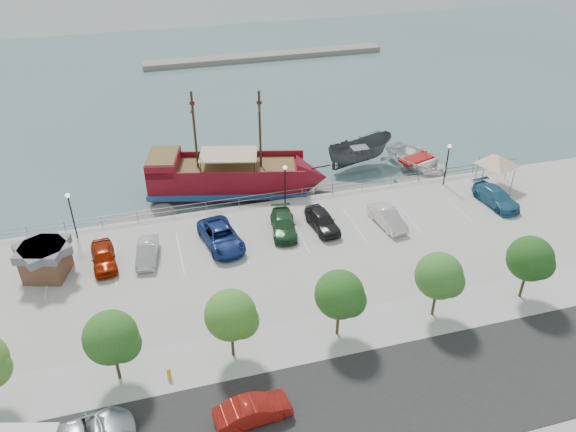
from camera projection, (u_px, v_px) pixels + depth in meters
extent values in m
plane|color=#4B6B6D|center=(306.00, 257.00, 46.20)|extent=(160.00, 160.00, 0.00)
cube|color=#252424|center=(388.00, 401.00, 32.63)|extent=(100.00, 8.00, 0.04)
cube|color=#B8B7B5|center=(351.00, 331.00, 37.52)|extent=(100.00, 4.00, 0.05)
cylinder|color=slate|center=(281.00, 192.00, 51.52)|extent=(50.00, 0.06, 0.06)
cylinder|color=slate|center=(281.00, 196.00, 51.73)|extent=(50.00, 0.06, 0.06)
cube|color=gray|center=(265.00, 56.00, 93.09)|extent=(40.00, 3.00, 0.80)
cube|color=maroon|center=(228.00, 178.00, 54.12)|extent=(15.42, 8.08, 2.39)
cube|color=navy|center=(228.00, 186.00, 54.53)|extent=(15.75, 8.42, 0.55)
cone|color=maroon|center=(312.00, 177.00, 54.30)|extent=(3.94, 5.01, 4.42)
cube|color=maroon|center=(163.00, 162.00, 53.00)|extent=(3.81, 5.14, 1.29)
cube|color=brown|center=(163.00, 156.00, 52.63)|extent=(3.54, 4.74, 0.11)
cube|color=brown|center=(232.00, 167.00, 53.47)|extent=(12.60, 6.87, 0.14)
cube|color=maroon|center=(229.00, 154.00, 55.18)|extent=(14.33, 3.80, 0.64)
cube|color=maroon|center=(225.00, 175.00, 51.44)|extent=(14.33, 3.80, 0.64)
cylinder|color=#382111|center=(260.00, 130.00, 51.54)|extent=(0.27, 0.27, 7.55)
cylinder|color=#382111|center=(195.00, 131.00, 51.41)|extent=(0.27, 0.27, 7.55)
cylinder|color=#382111|center=(259.00, 107.00, 50.32)|extent=(0.80, 2.71, 0.13)
cylinder|color=#382111|center=(192.00, 107.00, 50.18)|extent=(0.80, 2.71, 0.13)
cube|color=beige|center=(228.00, 154.00, 52.75)|extent=(6.04, 4.70, 0.11)
cylinder|color=#382111|center=(319.00, 167.00, 53.73)|extent=(2.26, 0.71, 0.54)
imported|color=#45484B|center=(359.00, 154.00, 59.28)|extent=(8.19, 4.48, 3.00)
imported|color=white|center=(417.00, 161.00, 59.40)|extent=(7.86, 9.27, 1.63)
cube|color=gray|center=(135.00, 221.00, 50.53)|extent=(7.63, 4.68, 0.42)
cube|color=slate|center=(354.00, 190.00, 55.37)|extent=(7.81, 5.08, 0.43)
cube|color=gray|center=(426.00, 180.00, 57.21)|extent=(6.44, 2.02, 0.36)
cube|color=brown|center=(46.00, 263.00, 42.13)|extent=(3.57, 3.57, 2.10)
cube|color=slate|center=(42.00, 249.00, 41.44)|extent=(4.05, 4.05, 0.67)
cylinder|color=slate|center=(478.00, 167.00, 55.21)|extent=(0.10, 0.10, 2.35)
cylinder|color=slate|center=(507.00, 169.00, 54.86)|extent=(0.10, 0.10, 2.35)
cylinder|color=slate|center=(481.00, 180.00, 52.89)|extent=(0.10, 0.10, 2.35)
cylinder|color=slate|center=(512.00, 183.00, 52.54)|extent=(0.10, 0.10, 2.35)
pyramid|color=white|center=(499.00, 155.00, 52.77)|extent=(5.94, 5.94, 0.96)
imported|color=#A21B13|center=(253.00, 410.00, 31.20)|extent=(4.48, 1.95, 1.43)
cylinder|color=gold|center=(169.00, 374.00, 33.93)|extent=(0.25, 0.25, 0.63)
sphere|color=gold|center=(168.00, 370.00, 33.75)|extent=(0.27, 0.27, 0.27)
cylinder|color=black|center=(73.00, 218.00, 45.77)|extent=(0.12, 0.12, 4.00)
sphere|color=#FFF2CC|center=(67.00, 196.00, 44.65)|extent=(0.36, 0.36, 0.36)
cylinder|color=black|center=(285.00, 188.00, 49.90)|extent=(0.12, 0.12, 4.00)
sphere|color=#FFF2CC|center=(285.00, 167.00, 48.78)|extent=(0.36, 0.36, 0.36)
cylinder|color=black|center=(446.00, 166.00, 53.58)|extent=(0.12, 0.12, 4.00)
sphere|color=#FFF2CC|center=(450.00, 146.00, 52.46)|extent=(0.36, 0.36, 0.36)
cylinder|color=#473321|center=(117.00, 365.00, 33.49)|extent=(0.20, 0.20, 2.20)
sphere|color=#2A5B1F|center=(111.00, 337.00, 32.27)|extent=(3.20, 3.20, 3.20)
sphere|color=#2A5B1F|center=(123.00, 344.00, 32.37)|extent=(2.20, 2.20, 2.20)
cylinder|color=#473321|center=(232.00, 342.00, 35.10)|extent=(0.20, 0.20, 2.20)
sphere|color=#3D7325|center=(230.00, 315.00, 33.88)|extent=(3.20, 3.20, 3.20)
sphere|color=#3D7325|center=(242.00, 321.00, 33.98)|extent=(2.20, 2.20, 2.20)
cylinder|color=#473321|center=(338.00, 321.00, 36.71)|extent=(0.20, 0.20, 2.20)
sphere|color=#26531C|center=(339.00, 294.00, 35.48)|extent=(3.20, 3.20, 3.20)
sphere|color=#26531C|center=(350.00, 301.00, 35.59)|extent=(2.20, 2.20, 2.20)
cylinder|color=#473321|center=(434.00, 302.00, 38.32)|extent=(0.20, 0.20, 2.20)
sphere|color=#336926|center=(439.00, 276.00, 37.09)|extent=(3.20, 3.20, 3.20)
sphere|color=#336926|center=(448.00, 282.00, 37.20)|extent=(2.20, 2.20, 2.20)
cylinder|color=#473321|center=(523.00, 285.00, 39.93)|extent=(0.20, 0.20, 2.20)
sphere|color=#1F4A18|center=(530.00, 259.00, 38.70)|extent=(3.20, 3.20, 3.20)
sphere|color=#1F4A18|center=(539.00, 264.00, 38.81)|extent=(2.20, 2.20, 2.20)
imported|color=#931A02|center=(103.00, 257.00, 43.33)|extent=(2.18, 4.57, 1.51)
imported|color=#BEBEBE|center=(147.00, 252.00, 44.02)|extent=(2.09, 4.31, 1.36)
imported|color=navy|center=(221.00, 237.00, 45.60)|extent=(3.59, 6.11, 1.60)
imported|color=#224B29|center=(283.00, 225.00, 47.28)|extent=(2.75, 5.15, 1.42)
imported|color=black|center=(322.00, 220.00, 47.71)|extent=(2.27, 4.73, 1.56)
imported|color=white|center=(388.00, 218.00, 48.14)|extent=(2.13, 4.63, 1.47)
imported|color=#2B6A8C|center=(496.00, 197.00, 51.14)|extent=(2.65, 5.36, 1.50)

